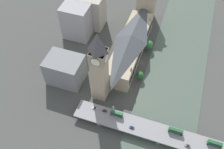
% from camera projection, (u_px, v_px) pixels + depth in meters
% --- Properties ---
extents(ground_plane, '(600.00, 600.00, 0.00)m').
position_uv_depth(ground_plane, '(142.00, 63.00, 251.28)').
color(ground_plane, '#424442').
extents(river_water, '(56.19, 360.00, 0.30)m').
position_uv_depth(river_water, '(175.00, 71.00, 244.23)').
color(river_water, '#47564C').
rests_on(river_water, ground_plane).
extents(parliament_hall, '(23.82, 95.81, 26.76)m').
position_uv_depth(parliament_hall, '(131.00, 45.00, 248.67)').
color(parliament_hall, tan).
rests_on(parliament_hall, ground_plane).
extents(clock_tower, '(13.01, 13.01, 74.49)m').
position_uv_depth(clock_tower, '(99.00, 67.00, 195.97)').
color(clock_tower, tan).
rests_on(clock_tower, ground_plane).
extents(victoria_tower, '(19.09, 19.09, 55.60)m').
position_uv_depth(victoria_tower, '(147.00, 0.00, 275.32)').
color(victoria_tower, tan).
rests_on(victoria_tower, ground_plane).
extents(road_bridge, '(144.38, 16.69, 6.38)m').
position_uv_depth(road_bridge, '(161.00, 134.00, 197.61)').
color(road_bridge, slate).
rests_on(road_bridge, ground_plane).
extents(double_decker_bus_lead, '(10.58, 2.59, 4.91)m').
position_uv_depth(double_decker_bus_lead, '(117.00, 114.00, 204.43)').
color(double_decker_bus_lead, '#235B33').
rests_on(double_decker_bus_lead, road_bridge).
extents(double_decker_bus_mid, '(10.78, 2.61, 4.91)m').
position_uv_depth(double_decker_bus_mid, '(215.00, 144.00, 188.28)').
color(double_decker_bus_mid, '#235B33').
rests_on(double_decker_bus_mid, road_bridge).
extents(double_decker_bus_rear, '(11.38, 2.55, 4.86)m').
position_uv_depth(double_decker_bus_rear, '(176.00, 131.00, 194.87)').
color(double_decker_bus_rear, '#235B33').
rests_on(double_decker_bus_rear, road_bridge).
extents(car_northbound_mid, '(4.05, 1.83, 1.39)m').
position_uv_depth(car_northbound_mid, '(105.00, 111.00, 208.44)').
color(car_northbound_mid, maroon).
rests_on(car_northbound_mid, road_bridge).
extents(car_northbound_tail, '(4.18, 1.85, 1.49)m').
position_uv_depth(car_northbound_tail, '(188.00, 146.00, 189.27)').
color(car_northbound_tail, slate).
rests_on(car_northbound_tail, road_bridge).
extents(car_southbound_lead, '(3.88, 1.84, 1.42)m').
position_uv_depth(car_southbound_lead, '(132.00, 127.00, 198.92)').
color(car_southbound_lead, navy).
rests_on(car_southbound_lead, road_bridge).
extents(car_southbound_mid, '(3.99, 1.86, 1.34)m').
position_uv_depth(car_southbound_mid, '(95.00, 108.00, 210.07)').
color(car_southbound_mid, silver).
rests_on(car_southbound_mid, road_bridge).
extents(city_block_west, '(33.06, 22.58, 37.62)m').
position_uv_depth(city_block_west, '(89.00, 10.00, 274.64)').
color(city_block_west, '#A39E93').
rests_on(city_block_west, ground_plane).
extents(city_block_center, '(32.61, 24.97, 26.82)m').
position_uv_depth(city_block_center, '(65.00, 70.00, 228.21)').
color(city_block_center, slate).
rests_on(city_block_center, ground_plane).
extents(city_block_east, '(28.29, 23.72, 37.53)m').
position_uv_depth(city_block_east, '(77.00, 21.00, 263.26)').
color(city_block_east, '#939399').
rests_on(city_block_east, ground_plane).
extents(tree_embankment_near, '(7.04, 7.04, 9.77)m').
position_uv_depth(tree_embankment_near, '(140.00, 75.00, 233.49)').
color(tree_embankment_near, brown).
rests_on(tree_embankment_near, ground_plane).
extents(tree_embankment_mid, '(9.24, 9.24, 11.73)m').
position_uv_depth(tree_embankment_mid, '(149.00, 45.00, 257.56)').
color(tree_embankment_mid, brown).
rests_on(tree_embankment_mid, ground_plane).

